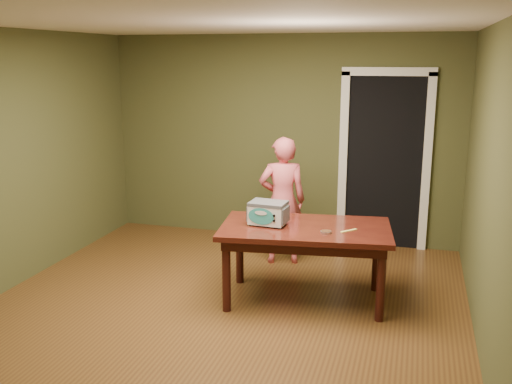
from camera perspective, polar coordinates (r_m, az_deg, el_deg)
floor at (r=5.36m, az=-4.00°, el=-12.28°), size 5.00×5.00×0.00m
room_shell at (r=4.88m, az=-4.32°, el=6.12°), size 4.52×5.02×2.61m
doorway at (r=7.44m, az=12.84°, el=3.26°), size 1.10×0.66×2.25m
dining_table at (r=5.47m, az=4.95°, el=-4.45°), size 1.70×1.10×0.75m
toy_oven at (r=5.45m, az=1.22°, el=-2.04°), size 0.38×0.27×0.23m
baking_pan at (r=5.25m, az=7.01°, el=-3.98°), size 0.10×0.10×0.02m
spatula at (r=5.35m, az=9.27°, el=-3.83°), size 0.14×0.15×0.01m
child at (r=6.46m, az=2.66°, el=-0.88°), size 0.62×0.50×1.46m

